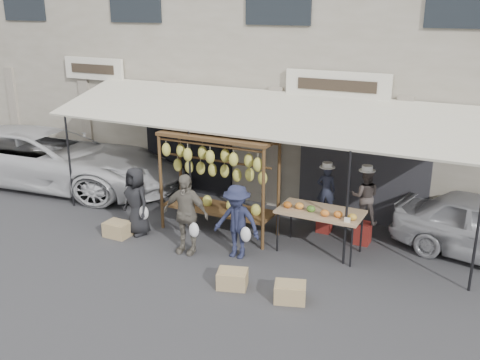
{
  "coord_description": "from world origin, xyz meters",
  "views": [
    {
      "loc": [
        4.98,
        -8.22,
        4.86
      ],
      "look_at": [
        0.09,
        1.4,
        1.3
      ],
      "focal_mm": 40.0,
      "sensor_mm": 36.0,
      "label": 1
    }
  ],
  "objects_px": {
    "crate_far": "(118,229)",
    "van": "(43,144)",
    "customer_left": "(137,201)",
    "vendor_left": "(326,190)",
    "vendor_right": "(365,196)",
    "banana_rack": "(217,165)",
    "crate_near_a": "(232,279)",
    "customer_mid": "(186,214)",
    "customer_right": "(237,222)",
    "produce_table": "(320,213)",
    "crate_near_b": "(290,292)"
  },
  "relations": [
    {
      "from": "vendor_left",
      "to": "crate_near_b",
      "type": "distance_m",
      "value": 3.23
    },
    {
      "from": "vendor_right",
      "to": "customer_right",
      "type": "relative_size",
      "value": 0.78
    },
    {
      "from": "vendor_right",
      "to": "crate_near_a",
      "type": "bearing_deg",
      "value": 48.76
    },
    {
      "from": "customer_right",
      "to": "crate_near_a",
      "type": "distance_m",
      "value": 1.36
    },
    {
      "from": "banana_rack",
      "to": "vendor_right",
      "type": "bearing_deg",
      "value": 16.46
    },
    {
      "from": "produce_table",
      "to": "crate_near_a",
      "type": "height_order",
      "value": "produce_table"
    },
    {
      "from": "banana_rack",
      "to": "vendor_left",
      "type": "height_order",
      "value": "banana_rack"
    },
    {
      "from": "crate_near_a",
      "to": "crate_near_b",
      "type": "distance_m",
      "value": 1.1
    },
    {
      "from": "banana_rack",
      "to": "crate_far",
      "type": "relative_size",
      "value": 4.8
    },
    {
      "from": "customer_right",
      "to": "crate_near_a",
      "type": "bearing_deg",
      "value": -67.21
    },
    {
      "from": "banana_rack",
      "to": "vendor_left",
      "type": "relative_size",
      "value": 2.32
    },
    {
      "from": "customer_mid",
      "to": "van",
      "type": "bearing_deg",
      "value": 156.23
    },
    {
      "from": "banana_rack",
      "to": "customer_left",
      "type": "distance_m",
      "value": 1.95
    },
    {
      "from": "vendor_right",
      "to": "vendor_left",
      "type": "bearing_deg",
      "value": -26.19
    },
    {
      "from": "crate_near_b",
      "to": "crate_near_a",
      "type": "bearing_deg",
      "value": -178.25
    },
    {
      "from": "banana_rack",
      "to": "crate_near_a",
      "type": "xyz_separation_m",
      "value": [
        1.42,
        -2.01,
        -1.41
      ]
    },
    {
      "from": "vendor_left",
      "to": "crate_near_a",
      "type": "height_order",
      "value": "vendor_left"
    },
    {
      "from": "van",
      "to": "customer_mid",
      "type": "bearing_deg",
      "value": -115.18
    },
    {
      "from": "vendor_right",
      "to": "crate_near_a",
      "type": "relative_size",
      "value": 2.25
    },
    {
      "from": "vendor_left",
      "to": "crate_near_a",
      "type": "distance_m",
      "value": 3.3
    },
    {
      "from": "crate_near_a",
      "to": "crate_near_b",
      "type": "bearing_deg",
      "value": 1.75
    },
    {
      "from": "vendor_right",
      "to": "crate_far",
      "type": "bearing_deg",
      "value": 10.62
    },
    {
      "from": "customer_right",
      "to": "crate_near_b",
      "type": "height_order",
      "value": "customer_right"
    },
    {
      "from": "vendor_right",
      "to": "crate_near_a",
      "type": "xyz_separation_m",
      "value": [
        -1.6,
        -2.9,
        -0.9
      ]
    },
    {
      "from": "customer_left",
      "to": "customer_mid",
      "type": "height_order",
      "value": "customer_mid"
    },
    {
      "from": "customer_mid",
      "to": "crate_near_b",
      "type": "height_order",
      "value": "customer_mid"
    },
    {
      "from": "customer_left",
      "to": "crate_near_b",
      "type": "height_order",
      "value": "customer_left"
    },
    {
      "from": "vendor_right",
      "to": "banana_rack",
      "type": "bearing_deg",
      "value": 4.08
    },
    {
      "from": "vendor_left",
      "to": "van",
      "type": "bearing_deg",
      "value": -13.72
    },
    {
      "from": "banana_rack",
      "to": "produce_table",
      "type": "height_order",
      "value": "banana_rack"
    },
    {
      "from": "vendor_left",
      "to": "van",
      "type": "xyz_separation_m",
      "value": [
        -8.11,
        -0.31,
        0.17
      ]
    },
    {
      "from": "customer_left",
      "to": "customer_mid",
      "type": "distance_m",
      "value": 1.49
    },
    {
      "from": "vendor_right",
      "to": "crate_near_b",
      "type": "distance_m",
      "value": 3.05
    },
    {
      "from": "crate_far",
      "to": "van",
      "type": "relative_size",
      "value": 0.1
    },
    {
      "from": "customer_left",
      "to": "van",
      "type": "relative_size",
      "value": 0.28
    },
    {
      "from": "crate_near_a",
      "to": "produce_table",
      "type": "bearing_deg",
      "value": 66.16
    },
    {
      "from": "produce_table",
      "to": "customer_left",
      "type": "height_order",
      "value": "customer_left"
    },
    {
      "from": "customer_left",
      "to": "customer_right",
      "type": "height_order",
      "value": "customer_left"
    },
    {
      "from": "produce_table",
      "to": "vendor_left",
      "type": "relative_size",
      "value": 1.52
    },
    {
      "from": "customer_left",
      "to": "vendor_left",
      "type": "bearing_deg",
      "value": 46.69
    },
    {
      "from": "vendor_left",
      "to": "customer_right",
      "type": "relative_size",
      "value": 0.74
    },
    {
      "from": "banana_rack",
      "to": "van",
      "type": "distance_m",
      "value": 6.08
    },
    {
      "from": "vendor_right",
      "to": "crate_far",
      "type": "distance_m",
      "value": 5.38
    },
    {
      "from": "vendor_left",
      "to": "customer_left",
      "type": "relative_size",
      "value": 0.73
    },
    {
      "from": "banana_rack",
      "to": "vendor_left",
      "type": "bearing_deg",
      "value": 27.97
    },
    {
      "from": "banana_rack",
      "to": "crate_far",
      "type": "height_order",
      "value": "banana_rack"
    },
    {
      "from": "customer_left",
      "to": "crate_near_a",
      "type": "bearing_deg",
      "value": -2.87
    },
    {
      "from": "customer_mid",
      "to": "crate_near_b",
      "type": "bearing_deg",
      "value": -22.82
    },
    {
      "from": "customer_left",
      "to": "crate_near_a",
      "type": "height_order",
      "value": "customer_left"
    },
    {
      "from": "produce_table",
      "to": "crate_far",
      "type": "distance_m",
      "value": 4.43
    }
  ]
}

